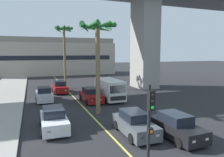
% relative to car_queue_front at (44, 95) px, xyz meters
% --- Properties ---
extents(lane_stripe_center, '(0.14, 56.00, 0.01)m').
position_rel_car_queue_front_xyz_m(lane_stripe_center, '(3.47, -2.29, -0.72)').
color(lane_stripe_center, '#DBCC4C').
rests_on(lane_stripe_center, ground).
extents(pier_building_backdrop, '(30.31, 8.04, 8.89)m').
position_rel_car_queue_front_xyz_m(pier_building_backdrop, '(3.47, 29.48, 3.66)').
color(pier_building_backdrop, '#BCB29E').
rests_on(pier_building_backdrop, ground).
extents(car_queue_front, '(1.85, 4.11, 1.56)m').
position_rel_car_queue_front_xyz_m(car_queue_front, '(0.00, 0.00, 0.00)').
color(car_queue_front, '#B7BABF').
rests_on(car_queue_front, ground).
extents(car_queue_second, '(1.94, 4.15, 1.56)m').
position_rel_car_queue_front_xyz_m(car_queue_second, '(4.78, -2.30, 0.00)').
color(car_queue_second, maroon).
rests_on(car_queue_second, ground).
extents(car_queue_third, '(1.90, 4.13, 1.56)m').
position_rel_car_queue_front_xyz_m(car_queue_third, '(5.03, -12.42, 0.00)').
color(car_queue_third, '#4C5156').
rests_on(car_queue_third, ground).
extents(car_queue_fourth, '(1.91, 4.14, 1.56)m').
position_rel_car_queue_front_xyz_m(car_queue_fourth, '(7.24, -13.84, 0.00)').
color(car_queue_fourth, black).
rests_on(car_queue_fourth, ground).
extents(car_queue_fifth, '(1.86, 4.12, 1.56)m').
position_rel_car_queue_front_xyz_m(car_queue_fifth, '(0.10, -9.61, 0.00)').
color(car_queue_fifth, white).
rests_on(car_queue_fifth, ground).
extents(car_queue_sixth, '(1.89, 4.13, 1.56)m').
position_rel_car_queue_front_xyz_m(car_queue_sixth, '(2.26, 4.55, 0.00)').
color(car_queue_sixth, maroon).
rests_on(car_queue_sixth, ground).
extents(delivery_van, '(2.17, 5.25, 2.36)m').
position_rel_car_queue_front_xyz_m(delivery_van, '(7.01, -2.17, 0.57)').
color(delivery_van, silver).
rests_on(delivery_van, ground).
extents(traffic_light_median_near, '(0.24, 0.37, 4.20)m').
position_rel_car_queue_front_xyz_m(traffic_light_median_near, '(2.98, -17.70, 1.99)').
color(traffic_light_median_near, black).
rests_on(traffic_light_median_near, ground).
extents(palm_tree_near_median, '(2.81, 2.78, 9.36)m').
position_rel_car_queue_front_xyz_m(palm_tree_near_median, '(3.54, 7.95, 6.93)').
color(palm_tree_near_median, brown).
rests_on(palm_tree_near_median, ground).
extents(palm_tree_mid_median, '(3.26, 3.31, 8.09)m').
position_rel_car_queue_front_xyz_m(palm_tree_mid_median, '(4.17, -6.98, 5.81)').
color(palm_tree_mid_median, brown).
rests_on(palm_tree_mid_median, ground).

